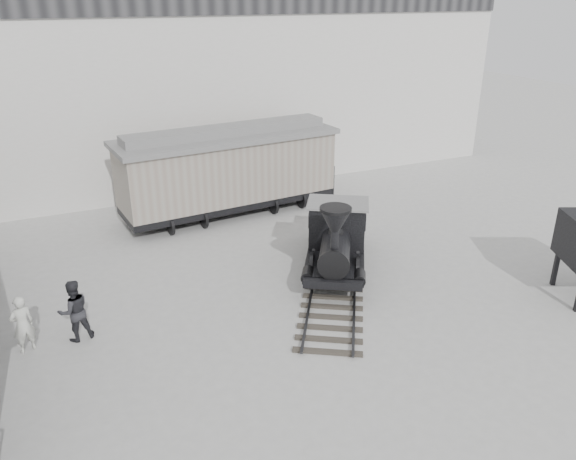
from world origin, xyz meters
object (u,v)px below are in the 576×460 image
locomotive (336,242)px  visitor_a (23,325)px  boxcar (228,169)px  visitor_b (74,311)px

locomotive → visitor_a: locomotive is taller
locomotive → visitor_a: bearing=-144.9°
visitor_a → boxcar: bearing=-157.4°
visitor_b → locomotive: bearing=173.5°
locomotive → visitor_b: bearing=-144.6°
locomotive → visitor_a: (-9.83, -0.62, -0.31)m
visitor_a → visitor_b: size_ratio=0.92×
boxcar → visitor_a: (-8.35, -7.46, -1.19)m
boxcar → visitor_a: boxcar is taller
visitor_a → visitor_b: 1.31m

